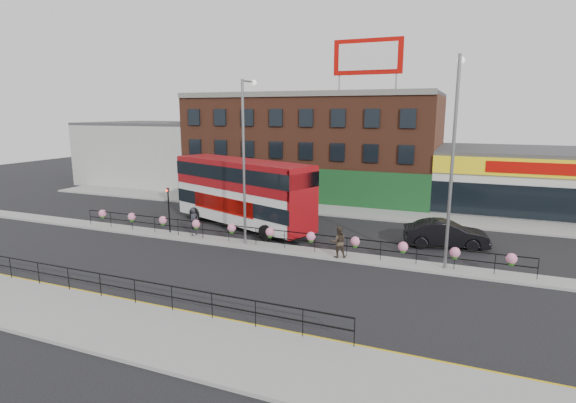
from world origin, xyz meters
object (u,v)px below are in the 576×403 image
at_px(double_decker_bus, 242,186).
at_px(pedestrian_a, 194,222).
at_px(lamp_column_east, 454,145).
at_px(lamp_column_west, 246,148).
at_px(pedestrian_b, 339,242).
at_px(car, 446,234).

xyz_separation_m(double_decker_bus, pedestrian_a, (-1.75, -3.77, -2.00)).
distance_m(pedestrian_a, lamp_column_east, 17.43).
xyz_separation_m(lamp_column_west, lamp_column_east, (12.29, 0.03, 0.53)).
bearing_deg(pedestrian_b, lamp_column_west, -28.42).
height_order(double_decker_bus, lamp_column_west, lamp_column_west).
relative_size(car, lamp_column_west, 0.53).
relative_size(pedestrian_a, lamp_column_east, 0.17).
distance_m(double_decker_bus, car, 14.64).
xyz_separation_m(pedestrian_a, lamp_column_east, (16.46, -0.13, 5.73)).
distance_m(pedestrian_a, lamp_column_west, 6.67).
relative_size(pedestrian_a, lamp_column_west, 0.18).
height_order(car, lamp_column_east, lamp_column_east).
xyz_separation_m(pedestrian_b, lamp_column_east, (5.92, 0.72, 5.76)).
height_order(lamp_column_west, lamp_column_east, lamp_column_east).
height_order(car, lamp_column_west, lamp_column_west).
distance_m(double_decker_bus, pedestrian_b, 10.14).
xyz_separation_m(car, lamp_column_west, (-12.03, -4.38, 5.44)).
bearing_deg(double_decker_bus, lamp_column_west, -58.33).
bearing_deg(car, lamp_column_east, 171.91).
bearing_deg(pedestrian_b, lamp_column_east, 164.69).
relative_size(double_decker_bus, pedestrian_b, 6.81).
bearing_deg(lamp_column_east, car, 93.36).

